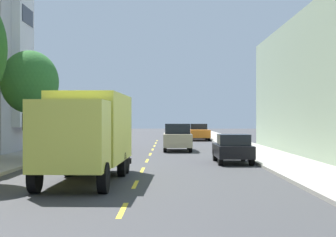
{
  "coord_description": "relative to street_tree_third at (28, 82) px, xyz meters",
  "views": [
    {
      "loc": [
        1.14,
        -5.8,
        2.3
      ],
      "look_at": [
        1.25,
        27.9,
        2.3
      ],
      "focal_mm": 54.73,
      "sensor_mm": 36.0,
      "label": 1
    }
  ],
  "objects": [
    {
      "name": "ground_plane",
      "position": [
        6.4,
        7.96,
        -4.27
      ],
      "size": [
        160.0,
        160.0,
        0.0
      ],
      "primitive_type": "plane",
      "color": "#38383A"
    },
    {
      "name": "parked_sedan_charcoal",
      "position": [
        10.9,
        32.07,
        -3.52
      ],
      "size": [
        1.93,
        4.55,
        1.43
      ],
      "color": "#333338",
      "rests_on": "ground_plane"
    },
    {
      "name": "parked_suv_navy",
      "position": [
        1.98,
        8.81,
        -3.28
      ],
      "size": [
        2.07,
        4.85,
        1.93
      ],
      "color": "navy",
      "rests_on": "ground_plane"
    },
    {
      "name": "parked_sedan_sky",
      "position": [
        2.0,
        -1.91,
        -3.52
      ],
      "size": [
        1.83,
        4.51,
        1.43
      ],
      "color": "#7A9EC6",
      "rests_on": "ground_plane"
    },
    {
      "name": "sidewalk_right",
      "position": [
        13.5,
        5.96,
        -4.2
      ],
      "size": [
        3.2,
        120.0,
        0.14
      ],
      "primitive_type": "cube",
      "color": "#A39E93",
      "rests_on": "ground_plane"
    },
    {
      "name": "delivery_box_truck",
      "position": [
        4.61,
        -8.96,
        -2.41
      ],
      "size": [
        2.64,
        7.89,
        3.23
      ],
      "color": "#D8D84C",
      "rests_on": "ground_plane"
    },
    {
      "name": "parked_pickup_orange",
      "position": [
        10.83,
        26.12,
        -3.44
      ],
      "size": [
        2.02,
        5.31,
        1.73
      ],
      "color": "orange",
      "rests_on": "ground_plane"
    },
    {
      "name": "parked_hatchback_black",
      "position": [
        10.86,
        -1.62,
        -3.51
      ],
      "size": [
        1.76,
        4.01,
        1.5
      ],
      "color": "black",
      "rests_on": "ground_plane"
    },
    {
      "name": "moving_champagne_sedan",
      "position": [
        8.2,
        8.44,
        -3.28
      ],
      "size": [
        1.95,
        4.8,
        1.93
      ],
      "color": "tan",
      "rests_on": "ground_plane"
    },
    {
      "name": "street_tree_third",
      "position": [
        0.0,
        0.0,
        0.0
      ],
      "size": [
        3.14,
        3.14,
        5.86
      ],
      "color": "#47331E",
      "rests_on": "sidewalk_left"
    },
    {
      "name": "sidewalk_left",
      "position": [
        -0.7,
        5.96,
        -4.2
      ],
      "size": [
        3.2,
        120.0,
        0.14
      ],
      "primitive_type": "cube",
      "color": "#A39E93",
      "rests_on": "ground_plane"
    },
    {
      "name": "lane_centerline_dashes",
      "position": [
        6.4,
        2.46,
        -4.27
      ],
      "size": [
        0.14,
        47.2,
        0.01
      ],
      "color": "yellow",
      "rests_on": "ground_plane"
    },
    {
      "name": "parked_wagon_silver",
      "position": [
        2.07,
        14.79,
        -3.47
      ],
      "size": [
        1.85,
        4.71,
        1.5
      ],
      "color": "#B2B5BA",
      "rests_on": "ground_plane"
    }
  ]
}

